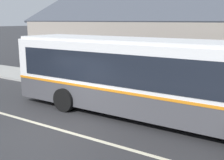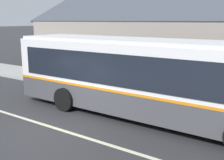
% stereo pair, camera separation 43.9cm
% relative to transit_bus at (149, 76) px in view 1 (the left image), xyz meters
% --- Properties ---
extents(ground_plane, '(300.00, 300.00, 0.00)m').
position_rel_transit_bus_xyz_m(ground_plane, '(-2.28, -2.90, -1.67)').
color(ground_plane, '#2D2D30').
extents(sidewalk_far, '(60.00, 3.00, 0.15)m').
position_rel_transit_bus_xyz_m(sidewalk_far, '(-2.28, 3.10, -1.59)').
color(sidewalk_far, '#9E9E99').
rests_on(sidewalk_far, ground).
extents(lane_divider_stripe, '(60.00, 0.16, 0.01)m').
position_rel_transit_bus_xyz_m(lane_divider_stripe, '(-2.28, -2.90, -1.66)').
color(lane_divider_stripe, beige).
rests_on(lane_divider_stripe, ground).
extents(community_building, '(23.41, 10.77, 7.21)m').
position_rel_transit_bus_xyz_m(community_building, '(-1.89, 10.84, 0.32)').
color(community_building, gray).
rests_on(community_building, ground).
extents(transit_bus, '(12.08, 2.80, 3.09)m').
position_rel_transit_bus_xyz_m(transit_bus, '(0.00, 0.00, 0.00)').
color(transit_bus, '#47474C').
rests_on(transit_bus, ground).
extents(bench_by_building, '(1.50, 0.51, 0.94)m').
position_rel_transit_bus_xyz_m(bench_by_building, '(-7.68, 2.37, -1.11)').
color(bench_by_building, brown).
rests_on(bench_by_building, sidewalk_far).
extents(bench_down_street, '(1.62, 0.51, 0.94)m').
position_rel_transit_bus_xyz_m(bench_down_street, '(-2.92, 2.87, -1.10)').
color(bench_down_street, brown).
rests_on(bench_down_street, sidewalk_far).
extents(bike_rack, '(1.16, 0.06, 0.78)m').
position_rel_transit_bus_xyz_m(bike_rack, '(-10.63, 3.12, -0.98)').
color(bike_rack, slate).
rests_on(bike_rack, sidewalk_far).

